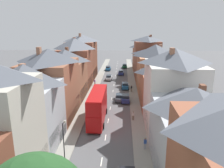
% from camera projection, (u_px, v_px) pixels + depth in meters
% --- Properties ---
extents(pavement_left, '(2.20, 104.00, 0.14)m').
position_uv_depth(pavement_left, '(94.00, 88.00, 57.88)').
color(pavement_left, gray).
rests_on(pavement_left, ground).
extents(pavement_right, '(2.20, 104.00, 0.14)m').
position_uv_depth(pavement_right, '(133.00, 89.00, 57.38)').
color(pavement_right, gray).
rests_on(pavement_right, ground).
extents(centre_line_dashes, '(0.14, 97.80, 0.01)m').
position_uv_depth(centre_line_dashes, '(113.00, 91.00, 55.72)').
color(centre_line_dashes, silver).
rests_on(centre_line_dashes, ground).
extents(terrace_row_left, '(8.00, 68.92, 14.01)m').
position_uv_depth(terrace_row_left, '(56.00, 80.00, 41.28)').
color(terrace_row_left, brown).
rests_on(terrace_row_left, ground).
extents(terrace_row_right, '(8.00, 81.32, 13.28)m').
position_uv_depth(terrace_row_right, '(159.00, 76.00, 46.83)').
color(terrace_row_right, '#935138').
rests_on(terrace_row_right, ground).
extents(double_decker_bus_lead, '(2.74, 10.80, 5.30)m').
position_uv_depth(double_decker_bus_lead, '(98.00, 106.00, 37.55)').
color(double_decker_bus_lead, '#B70F0F').
rests_on(double_decker_bus_lead, ground).
extents(car_near_blue, '(1.90, 4.03, 1.61)m').
position_uv_depth(car_near_blue, '(121.00, 72.00, 73.82)').
color(car_near_blue, navy).
rests_on(car_near_blue, ground).
extents(car_near_silver, '(1.90, 4.30, 1.67)m').
position_uv_depth(car_near_silver, '(125.00, 98.00, 47.67)').
color(car_near_silver, navy).
rests_on(car_near_silver, ground).
extents(car_parked_left_a, '(1.90, 4.02, 1.58)m').
position_uv_depth(car_parked_left_a, '(109.00, 77.00, 66.88)').
color(car_parked_left_a, '#B7BABF').
rests_on(car_parked_left_a, ground).
extents(car_parked_right_a, '(1.90, 4.47, 1.59)m').
position_uv_depth(car_parked_right_a, '(108.00, 68.00, 81.53)').
color(car_parked_right_a, '#236093').
rests_on(car_parked_right_a, ground).
extents(car_mid_black, '(1.90, 4.08, 1.70)m').
position_uv_depth(car_mid_black, '(125.00, 86.00, 57.58)').
color(car_mid_black, '#236093').
rests_on(car_mid_black, ground).
extents(car_parked_left_b, '(1.90, 4.28, 1.68)m').
position_uv_depth(car_parked_left_b, '(93.00, 108.00, 41.95)').
color(car_parked_left_b, navy).
rests_on(car_parked_left_b, ground).
extents(car_far_grey, '(1.90, 3.93, 1.64)m').
position_uv_depth(car_far_grey, '(125.00, 66.00, 85.81)').
color(car_far_grey, '#144728').
rests_on(car_far_grey, ground).
extents(car_parked_right_b, '(1.90, 3.92, 1.61)m').
position_uv_depth(car_parked_right_b, '(120.00, 97.00, 48.26)').
color(car_parked_right_b, '#4C515B').
rests_on(car_parked_right_b, ground).
extents(pedestrian_near_right, '(0.36, 0.22, 1.61)m').
position_uv_depth(pedestrian_near_right, '(145.00, 143.00, 29.07)').
color(pedestrian_near_right, gray).
rests_on(pedestrian_near_right, pavement_right).
extents(pedestrian_mid_left, '(0.36, 0.22, 1.61)m').
position_uv_depth(pedestrian_mid_left, '(133.00, 115.00, 38.09)').
color(pedestrian_mid_left, brown).
rests_on(pedestrian_mid_left, pavement_right).
extents(pedestrian_mid_right, '(0.36, 0.22, 1.61)m').
position_uv_depth(pedestrian_mid_right, '(90.00, 99.00, 46.38)').
color(pedestrian_mid_right, brown).
rests_on(pedestrian_mid_right, pavement_left).
extents(pedestrian_far_left, '(0.36, 0.22, 1.61)m').
position_uv_depth(pedestrian_far_left, '(131.00, 88.00, 54.59)').
color(pedestrian_far_left, brown).
rests_on(pedestrian_far_left, pavement_right).
extents(pedestrian_far_right, '(0.36, 0.22, 1.61)m').
position_uv_depth(pedestrian_far_right, '(95.00, 82.00, 60.72)').
color(pedestrian_far_right, brown).
rests_on(pedestrian_far_right, pavement_left).
extents(street_lamp, '(0.20, 1.12, 5.50)m').
position_uv_depth(street_lamp, '(64.00, 141.00, 25.30)').
color(street_lamp, black).
rests_on(street_lamp, ground).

